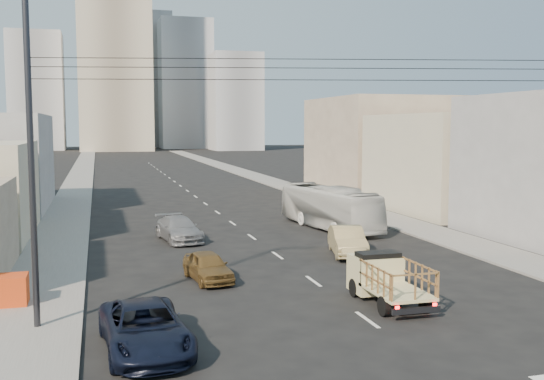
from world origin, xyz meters
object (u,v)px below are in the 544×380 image
streetlamp_left (34,144)px  sedan_brown (208,266)px  navy_pickup (145,328)px  flatbed_pickup (387,276)px  sedan_tan (347,241)px  sedan_grey (179,229)px  crate_stack (3,290)px  city_bus (329,207)px

streetlamp_left → sedan_brown: bearing=38.4°
navy_pickup → streetlamp_left: 7.34m
navy_pickup → flatbed_pickup: bearing=13.0°
flatbed_pickup → navy_pickup: 10.14m
navy_pickup → sedan_brown: size_ratio=1.38×
flatbed_pickup → sedan_tan: 9.55m
navy_pickup → sedan_brown: bearing=63.9°
sedan_tan → sedan_grey: 10.76m
sedan_grey → streetlamp_left: (-6.75, -15.89, 5.70)m
sedan_brown → crate_stack: 8.67m
navy_pickup → sedan_tan: (11.78, 12.34, 0.03)m
flatbed_pickup → navy_pickup: flatbed_pickup is taller
flatbed_pickup → streetlamp_left: bearing=179.3°
flatbed_pickup → sedan_brown: size_ratio=1.13×
navy_pickup → streetlamp_left: streetlamp_left is taller
streetlamp_left → crate_stack: (-1.61, 3.17, -5.75)m
navy_pickup → sedan_grey: navy_pickup is taller
city_bus → sedan_brown: bearing=-138.4°
flatbed_pickup → navy_pickup: bearing=-162.6°
city_bus → sedan_brown: 16.41m
city_bus → streetlamp_left: size_ratio=0.88×
sedan_brown → crate_stack: bearing=-173.2°
city_bus → crate_stack: 24.01m
city_bus → streetlamp_left: 25.42m
flatbed_pickup → sedan_brown: flatbed_pickup is taller
flatbed_pickup → sedan_grey: flatbed_pickup is taller
navy_pickup → sedan_tan: bearing=42.0°
crate_stack → sedan_brown: bearing=14.7°
navy_pickup → sedan_grey: bearing=75.5°
flatbed_pickup → streetlamp_left: 14.08m
sedan_brown → sedan_grey: sedan_grey is taller
sedan_brown → crate_stack: (-8.38, -2.20, 0.02)m
flatbed_pickup → sedan_grey: (-6.28, 16.06, -0.36)m
flatbed_pickup → sedan_brown: 8.37m
sedan_brown → sedan_tan: 9.16m
sedan_brown → streetlamp_left: (-6.78, -5.38, 5.77)m
sedan_tan → sedan_brown: bearing=-142.3°
streetlamp_left → sedan_grey: bearing=67.0°
flatbed_pickup → crate_stack: 15.02m
city_bus → sedan_grey: (-10.59, -2.02, -0.73)m
navy_pickup → sedan_grey: size_ratio=1.07×
sedan_brown → sedan_grey: size_ratio=0.77×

